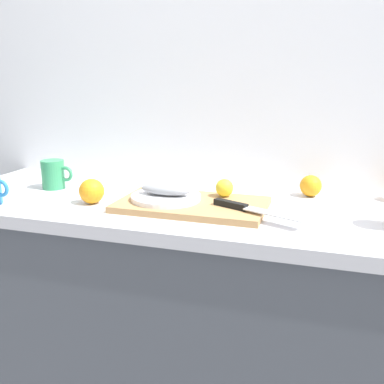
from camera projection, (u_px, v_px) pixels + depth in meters
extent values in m
cube|color=white|center=(255.00, 88.00, 1.58)|extent=(3.20, 0.05, 2.50)
cube|color=#4C5159|center=(230.00, 339.00, 1.49)|extent=(2.00, 0.58, 0.86)
cube|color=silver|center=(234.00, 212.00, 1.37)|extent=(2.00, 0.60, 0.04)
cube|color=tan|center=(192.00, 205.00, 1.35)|extent=(0.45, 0.27, 0.02)
cylinder|color=white|center=(166.00, 197.00, 1.37)|extent=(0.22, 0.22, 0.01)
ellipsoid|color=gray|center=(166.00, 189.00, 1.36)|extent=(0.16, 0.07, 0.04)
cube|color=silver|center=(274.00, 214.00, 1.19)|extent=(0.18, 0.10, 0.00)
cube|color=black|center=(231.00, 204.00, 1.28)|extent=(0.11, 0.06, 0.02)
sphere|color=yellow|center=(224.00, 188.00, 1.40)|extent=(0.06, 0.06, 0.06)
cylinder|color=#338C59|center=(53.00, 174.00, 1.58)|extent=(0.08, 0.08, 0.10)
torus|color=#338C59|center=(66.00, 174.00, 1.56)|extent=(0.06, 0.01, 0.06)
torus|color=#2672B2|center=(1.00, 188.00, 1.36)|extent=(0.06, 0.01, 0.06)
sphere|color=orange|center=(311.00, 186.00, 1.47)|extent=(0.07, 0.07, 0.07)
sphere|color=orange|center=(92.00, 191.00, 1.39)|extent=(0.08, 0.08, 0.08)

